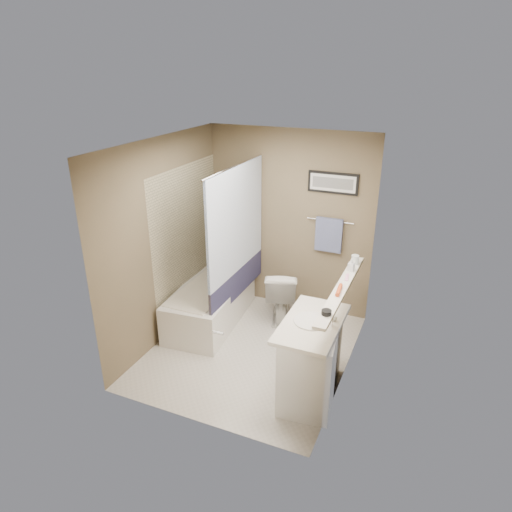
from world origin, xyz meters
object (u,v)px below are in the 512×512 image
at_px(toilet, 281,293).
at_px(candle_bowl_near, 326,312).
at_px(bathtub, 211,304).
at_px(hair_brush_front, 339,290).
at_px(glass_jar, 355,260).
at_px(vanity, 311,360).
at_px(soap_bottle, 351,265).

relative_size(toilet, candle_bowl_near, 7.83).
distance_m(bathtub, toilet, 0.92).
bearing_deg(hair_brush_front, candle_bowl_near, -90.00).
bearing_deg(glass_jar, hair_brush_front, -90.00).
xyz_separation_m(candle_bowl_near, hair_brush_front, (0.00, 0.45, 0.00)).
distance_m(bathtub, hair_brush_front, 2.10).
relative_size(bathtub, vanity, 1.67).
xyz_separation_m(bathtub, vanity, (1.60, -0.86, 0.15)).
height_order(bathtub, toilet, toilet).
bearing_deg(bathtub, soap_bottle, -10.14).
height_order(bathtub, candle_bowl_near, candle_bowl_near).
xyz_separation_m(toilet, vanity, (0.79, -1.30, 0.05)).
relative_size(vanity, candle_bowl_near, 10.00).
bearing_deg(glass_jar, vanity, -101.72).
height_order(bathtub, hair_brush_front, hair_brush_front).
xyz_separation_m(bathtub, glass_jar, (1.79, 0.04, 0.92)).
relative_size(toilet, soap_bottle, 5.22).
relative_size(candle_bowl_near, hair_brush_front, 0.41).
distance_m(candle_bowl_near, glass_jar, 1.16).
relative_size(bathtub, soap_bottle, 11.10).
relative_size(toilet, glass_jar, 7.05).
bearing_deg(toilet, hair_brush_front, 113.35).
xyz_separation_m(toilet, candle_bowl_near, (0.98, -1.57, 0.78)).
relative_size(candle_bowl_near, soap_bottle, 0.67).
bearing_deg(bathtub, glass_jar, -3.94).
bearing_deg(toilet, vanity, 103.55).
bearing_deg(soap_bottle, bathtub, 174.96).
relative_size(bathtub, glass_jar, 15.00).
bearing_deg(candle_bowl_near, vanity, 124.28).
relative_size(candle_bowl_near, glass_jar, 0.90).
height_order(bathtub, glass_jar, glass_jar).
distance_m(bathtub, vanity, 1.82).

